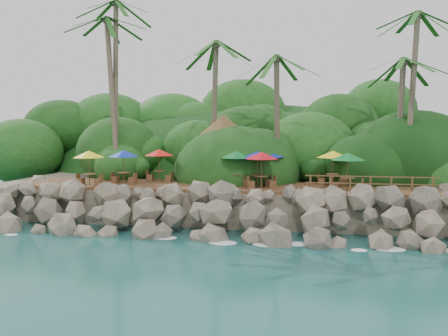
# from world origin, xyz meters

# --- Properties ---
(ground) EXTENTS (140.00, 140.00, 0.00)m
(ground) POSITION_xyz_m (0.00, 0.00, 0.00)
(ground) COLOR #19514F
(ground) RESTS_ON ground
(land_base) EXTENTS (32.00, 25.20, 2.10)m
(land_base) POSITION_xyz_m (0.00, 16.00, 1.05)
(land_base) COLOR gray
(land_base) RESTS_ON ground
(jungle_hill) EXTENTS (44.80, 28.00, 15.40)m
(jungle_hill) POSITION_xyz_m (0.00, 23.50, 0.00)
(jungle_hill) COLOR #143811
(jungle_hill) RESTS_ON ground
(seawall) EXTENTS (29.00, 4.00, 2.30)m
(seawall) POSITION_xyz_m (0.00, 2.00, 1.15)
(seawall) COLOR gray
(seawall) RESTS_ON ground
(terrace) EXTENTS (26.00, 5.00, 0.20)m
(terrace) POSITION_xyz_m (0.00, 6.00, 2.20)
(terrace) COLOR brown
(terrace) RESTS_ON land_base
(jungle_foliage) EXTENTS (44.00, 16.00, 12.00)m
(jungle_foliage) POSITION_xyz_m (0.00, 15.00, 0.00)
(jungle_foliage) COLOR #143811
(jungle_foliage) RESTS_ON ground
(foam_line) EXTENTS (25.20, 0.80, 0.06)m
(foam_line) POSITION_xyz_m (0.00, 0.30, 0.03)
(foam_line) COLOR white
(foam_line) RESTS_ON ground
(palms) EXTENTS (26.31, 7.10, 14.17)m
(palms) POSITION_xyz_m (1.27, 8.91, 12.55)
(palms) COLOR brown
(palms) RESTS_ON ground
(palapa) EXTENTS (5.28, 5.28, 4.60)m
(palapa) POSITION_xyz_m (-0.62, 9.20, 5.79)
(palapa) COLOR brown
(palapa) RESTS_ON ground
(dining_clusters) EXTENTS (18.05, 4.88, 2.21)m
(dining_clusters) POSITION_xyz_m (0.41, 5.90, 4.13)
(dining_clusters) COLOR brown
(dining_clusters) RESTS_ON terrace
(railing) EXTENTS (7.20, 0.10, 1.00)m
(railing) POSITION_xyz_m (8.74, 3.65, 2.91)
(railing) COLOR brown
(railing) RESTS_ON terrace
(waiter) EXTENTS (0.72, 0.49, 1.89)m
(waiter) POSITION_xyz_m (0.01, 6.42, 3.24)
(waiter) COLOR white
(waiter) RESTS_ON terrace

